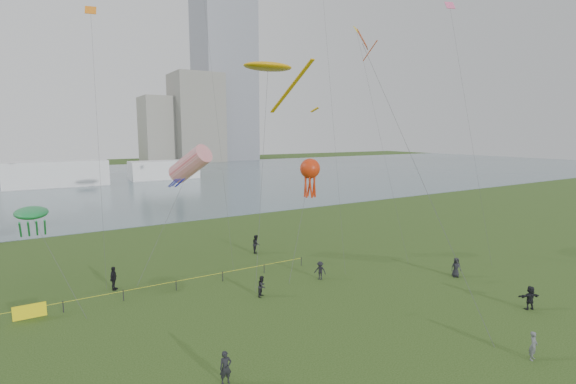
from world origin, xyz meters
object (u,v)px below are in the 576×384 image
fence (92,299)px  kite_flyer (533,346)px  kite_stingray (268,67)px  kite_octopus (310,169)px

fence → kite_flyer: kite_flyer is taller
kite_stingray → kite_octopus: 10.76m
kite_flyer → kite_stingray: 31.16m
fence → kite_flyer: 28.71m
fence → kite_octopus: kite_octopus is taller
kite_stingray → kite_octopus: kite_stingray is taller
kite_flyer → kite_octopus: (0.57, 22.80, 8.10)m
kite_flyer → kite_octopus: size_ratio=0.16×
kite_flyer → kite_stingray: kite_stingray is taller
kite_flyer → kite_octopus: kite_octopus is taller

